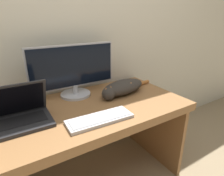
{
  "coord_description": "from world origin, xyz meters",
  "views": [
    {
      "loc": [
        -0.52,
        -0.73,
        1.3
      ],
      "look_at": [
        0.13,
        0.33,
        0.82
      ],
      "focal_mm": 30.0,
      "sensor_mm": 36.0,
      "label": 1
    }
  ],
  "objects_px": {
    "laptop": "(22,115)",
    "external_keyboard": "(100,119)",
    "monitor": "(74,71)",
    "cat": "(122,87)"
  },
  "relations": [
    {
      "from": "laptop",
      "to": "external_keyboard",
      "type": "distance_m",
      "value": 0.46
    },
    {
      "from": "monitor",
      "to": "external_keyboard",
      "type": "relative_size",
      "value": 1.63
    },
    {
      "from": "laptop",
      "to": "external_keyboard",
      "type": "bearing_deg",
      "value": -28.27
    },
    {
      "from": "laptop",
      "to": "cat",
      "type": "height_order",
      "value": "laptop"
    },
    {
      "from": "monitor",
      "to": "external_keyboard",
      "type": "distance_m",
      "value": 0.49
    },
    {
      "from": "external_keyboard",
      "to": "cat",
      "type": "xyz_separation_m",
      "value": [
        0.36,
        0.28,
        0.05
      ]
    },
    {
      "from": "monitor",
      "to": "external_keyboard",
      "type": "xyz_separation_m",
      "value": [
        -0.02,
        -0.45,
        -0.19
      ]
    },
    {
      "from": "laptop",
      "to": "cat",
      "type": "relative_size",
      "value": 0.57
    },
    {
      "from": "monitor",
      "to": "laptop",
      "type": "bearing_deg",
      "value": -151.63
    },
    {
      "from": "laptop",
      "to": "monitor",
      "type": "bearing_deg",
      "value": 28.95
    }
  ]
}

